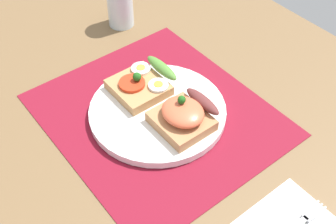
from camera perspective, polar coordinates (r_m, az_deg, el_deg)
ground_plane at (r=79.03cm, az=-1.34°, el=-1.21°), size 120.00×90.00×3.20cm
placemat at (r=77.76cm, az=-1.37°, el=-0.33°), size 40.50×35.71×0.30cm
plate at (r=77.14cm, az=-1.38°, el=0.11°), size 24.38×24.38×1.43cm
sandwich_egg_tomato at (r=79.54cm, az=-3.22°, el=3.88°), size 9.52×10.56×4.07cm
sandwich_salmon at (r=72.60cm, az=2.13°, el=-0.43°), size 9.38×9.92×5.77cm
drinking_glass at (r=97.41cm, az=-6.36°, el=14.09°), size 5.65×5.65×10.73cm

